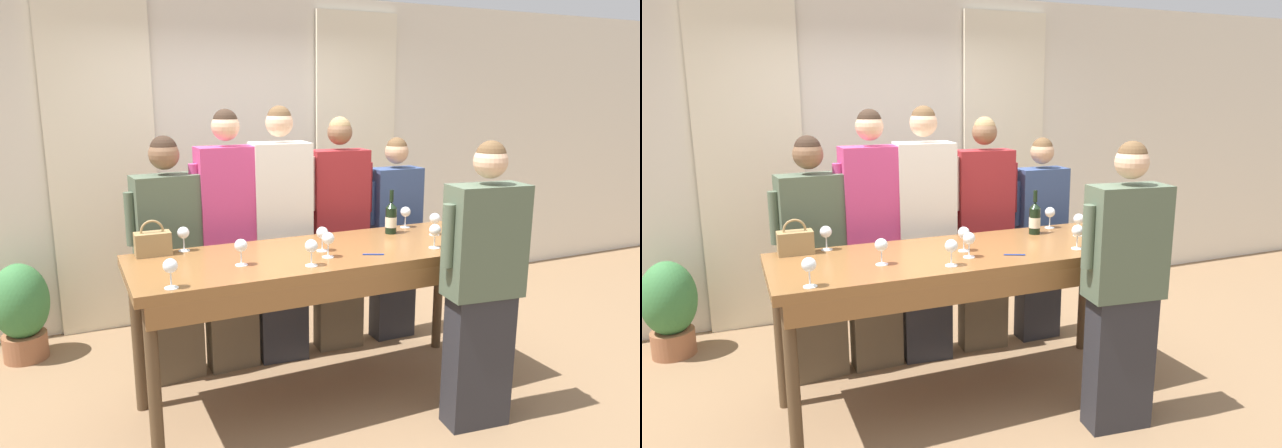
{
  "view_description": "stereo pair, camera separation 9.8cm",
  "coord_description": "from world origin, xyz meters",
  "views": [
    {
      "loc": [
        -1.43,
        -3.1,
        1.93
      ],
      "look_at": [
        0.0,
        0.08,
        1.14
      ],
      "focal_mm": 32.0,
      "sensor_mm": 36.0,
      "label": 1
    },
    {
      "loc": [
        -1.35,
        -3.14,
        1.93
      ],
      "look_at": [
        0.0,
        0.08,
        1.14
      ],
      "focal_mm": 32.0,
      "sensor_mm": 36.0,
      "label": 2
    }
  ],
  "objects": [
    {
      "name": "ground_plane",
      "position": [
        0.0,
        0.0,
        0.0
      ],
      "size": [
        18.0,
        18.0,
        0.0
      ],
      "primitive_type": "plane",
      "color": "#846647"
    },
    {
      "name": "wall_back",
      "position": [
        0.0,
        1.84,
        1.4
      ],
      "size": [
        12.0,
        0.06,
        2.8
      ],
      "color": "silver",
      "rests_on": "ground_plane"
    },
    {
      "name": "curtain_panel_left",
      "position": [
        -1.14,
        1.78,
        1.34
      ],
      "size": [
        0.83,
        0.03,
        2.69
      ],
      "color": "#EFE5C6",
      "rests_on": "ground_plane"
    },
    {
      "name": "curtain_panel_right",
      "position": [
        1.14,
        1.78,
        1.34
      ],
      "size": [
        0.83,
        0.03,
        2.69
      ],
      "color": "#EFE5C6",
      "rests_on": "ground_plane"
    },
    {
      "name": "tasting_bar",
      "position": [
        0.0,
        -0.02,
        0.9
      ],
      "size": [
        2.38,
        0.82,
        0.99
      ],
      "color": "brown",
      "rests_on": "ground_plane"
    },
    {
      "name": "wine_bottle",
      "position": [
        0.6,
        0.22,
        1.1
      ],
      "size": [
        0.08,
        0.08,
        0.31
      ],
      "color": "black",
      "rests_on": "tasting_bar"
    },
    {
      "name": "handbag",
      "position": [
        -0.99,
        0.32,
        1.07
      ],
      "size": [
        0.21,
        0.11,
        0.22
      ],
      "color": "#997A4C",
      "rests_on": "tasting_bar"
    },
    {
      "name": "wine_glass_front_left",
      "position": [
        0.65,
        -0.23,
        1.1
      ],
      "size": [
        0.07,
        0.07,
        0.15
      ],
      "color": "white",
      "rests_on": "tasting_bar"
    },
    {
      "name": "wine_glass_front_mid",
      "position": [
        -0.21,
        -0.27,
        1.1
      ],
      "size": [
        0.07,
        0.07,
        0.15
      ],
      "color": "white",
      "rests_on": "tasting_bar"
    },
    {
      "name": "wine_glass_front_right",
      "position": [
        -0.8,
        0.34,
        1.1
      ],
      "size": [
        0.07,
        0.07,
        0.15
      ],
      "color": "white",
      "rests_on": "tasting_bar"
    },
    {
      "name": "wine_glass_center_left",
      "position": [
        0.85,
        0.06,
        1.1
      ],
      "size": [
        0.07,
        0.07,
        0.15
      ],
      "color": "white",
      "rests_on": "tasting_bar"
    },
    {
      "name": "wine_glass_center_mid",
      "position": [
        -0.05,
        -0.15,
        1.1
      ],
      "size": [
        0.07,
        0.07,
        0.15
      ],
      "color": "white",
      "rests_on": "tasting_bar"
    },
    {
      "name": "wine_glass_center_right",
      "position": [
        -0.57,
        -0.1,
        1.1
      ],
      "size": [
        0.07,
        0.07,
        0.15
      ],
      "color": "white",
      "rests_on": "tasting_bar"
    },
    {
      "name": "wine_glass_back_left",
      "position": [
        0.79,
        0.33,
        1.1
      ],
      "size": [
        0.07,
        0.07,
        0.15
      ],
      "color": "white",
      "rests_on": "tasting_bar"
    },
    {
      "name": "wine_glass_back_mid",
      "position": [
        -1.0,
        -0.34,
        1.1
      ],
      "size": [
        0.07,
        0.07,
        0.15
      ],
      "color": "white",
      "rests_on": "tasting_bar"
    },
    {
      "name": "wine_glass_back_right",
      "position": [
        -0.03,
        -0.01,
        1.1
      ],
      "size": [
        0.07,
        0.07,
        0.15
      ],
      "color": "white",
      "rests_on": "tasting_bar"
    },
    {
      "name": "pen",
      "position": [
        0.22,
        -0.22,
        1.0
      ],
      "size": [
        0.12,
        0.06,
        0.01
      ],
      "color": "#193399",
      "rests_on": "tasting_bar"
    },
    {
      "name": "guest_olive_jacket",
      "position": [
        -0.84,
        0.67,
        0.86
      ],
      "size": [
        0.55,
        0.27,
        1.68
      ],
      "color": "brown",
      "rests_on": "ground_plane"
    },
    {
      "name": "guest_pink_top",
      "position": [
        -0.43,
        0.67,
        0.95
      ],
      "size": [
        0.53,
        0.22,
        1.85
      ],
      "color": "brown",
      "rests_on": "ground_plane"
    },
    {
      "name": "guest_cream_sweater",
      "position": [
        -0.04,
        0.67,
        0.95
      ],
      "size": [
        0.53,
        0.31,
        1.87
      ],
      "color": "#28282D",
      "rests_on": "ground_plane"
    },
    {
      "name": "guest_striped_shirt",
      "position": [
        0.42,
        0.67,
        0.92
      ],
      "size": [
        0.54,
        0.24,
        1.79
      ],
      "color": "brown",
      "rests_on": "ground_plane"
    },
    {
      "name": "guest_navy_coat",
      "position": [
        0.91,
        0.67,
        0.84
      ],
      "size": [
        0.51,
        0.2,
        1.62
      ],
      "color": "#28282D",
      "rests_on": "ground_plane"
    },
    {
      "name": "host_pouring",
      "position": [
        0.69,
        -0.65,
        0.86
      ],
      "size": [
        0.56,
        0.26,
        1.7
      ],
      "color": "#28282D",
      "rests_on": "ground_plane"
    },
    {
      "name": "potted_plant",
      "position": [
        -1.82,
        1.43,
        0.39
      ],
      "size": [
        0.4,
        0.4,
        0.74
      ],
      "color": "#935B3D",
      "rests_on": "ground_plane"
    }
  ]
}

